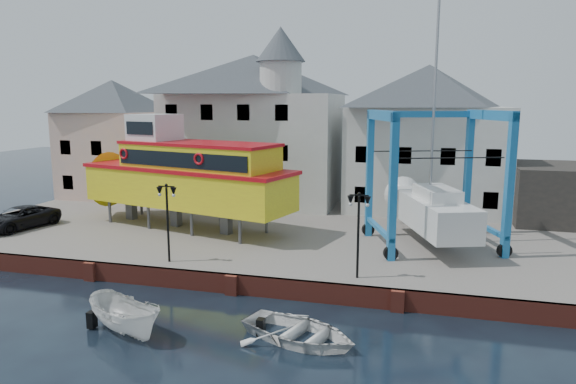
# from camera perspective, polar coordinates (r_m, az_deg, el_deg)

# --- Properties ---
(ground) EXTENTS (140.00, 140.00, 0.00)m
(ground) POSITION_cam_1_polar(r_m,az_deg,el_deg) (25.96, -6.23, -11.24)
(ground) COLOR black
(ground) RESTS_ON ground
(hardstanding) EXTENTS (44.00, 22.00, 1.00)m
(hardstanding) POSITION_cam_1_polar(r_m,az_deg,el_deg) (35.80, 0.10, -4.39)
(hardstanding) COLOR #69635A
(hardstanding) RESTS_ON ground
(quay_wall) EXTENTS (44.00, 0.47, 1.00)m
(quay_wall) POSITION_cam_1_polar(r_m,az_deg,el_deg) (25.87, -6.17, -10.13)
(quay_wall) COLOR maroon
(quay_wall) RESTS_ON ground
(building_pink) EXTENTS (8.00, 7.00, 10.30)m
(building_pink) POSITION_cam_1_polar(r_m,az_deg,el_deg) (48.73, -18.69, 5.64)
(building_pink) COLOR #DAAC94
(building_pink) RESTS_ON hardstanding
(building_white_main) EXTENTS (14.00, 8.30, 14.00)m
(building_white_main) POSITION_cam_1_polar(r_m,az_deg,el_deg) (43.22, -3.67, 7.24)
(building_white_main) COLOR beige
(building_white_main) RESTS_ON hardstanding
(building_white_right) EXTENTS (12.00, 8.00, 11.20)m
(building_white_right) POSITION_cam_1_polar(r_m,az_deg,el_deg) (41.63, 15.13, 5.79)
(building_white_right) COLOR beige
(building_white_right) RESTS_ON hardstanding
(shed_dark) EXTENTS (8.00, 7.00, 4.00)m
(shed_dark) POSITION_cam_1_polar(r_m,az_deg,el_deg) (41.31, 28.90, -0.16)
(shed_dark) COLOR #262522
(shed_dark) RESTS_ON hardstanding
(lamp_post_left) EXTENTS (1.12, 0.32, 4.20)m
(lamp_post_left) POSITION_cam_1_polar(r_m,az_deg,el_deg) (27.49, -13.30, -1.19)
(lamp_post_left) COLOR black
(lamp_post_left) RESTS_ON hardstanding
(lamp_post_right) EXTENTS (1.12, 0.32, 4.20)m
(lamp_post_right) POSITION_cam_1_polar(r_m,az_deg,el_deg) (24.47, 7.86, -2.38)
(lamp_post_right) COLOR black
(lamp_post_right) RESTS_ON hardstanding
(tour_boat) EXTENTS (17.86, 8.49, 7.57)m
(tour_boat) POSITION_cam_1_polar(r_m,az_deg,el_deg) (35.36, -12.47, 1.92)
(tour_boat) COLOR #59595E
(tour_boat) RESTS_ON hardstanding
(travel_lift) EXTENTS (8.52, 10.35, 15.22)m
(travel_lift) POSITION_cam_1_polar(r_m,az_deg,el_deg) (31.88, 15.22, -0.94)
(travel_lift) COLOR #1F67A9
(travel_lift) RESTS_ON hardstanding
(van) EXTENTS (3.45, 5.62, 1.45)m
(van) POSITION_cam_1_polar(r_m,az_deg,el_deg) (38.82, -27.69, -2.55)
(van) COLOR black
(van) RESTS_ON hardstanding
(motorboat_a) EXTENTS (4.60, 3.36, 1.67)m
(motorboat_a) POSITION_cam_1_polar(r_m,az_deg,el_deg) (22.86, -17.53, -14.70)
(motorboat_a) COLOR silver
(motorboat_a) RESTS_ON ground
(motorboat_b) EXTENTS (5.73, 4.85, 1.01)m
(motorboat_b) POSITION_cam_1_polar(r_m,az_deg,el_deg) (21.22, 1.25, -16.21)
(motorboat_b) COLOR silver
(motorboat_b) RESTS_ON ground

